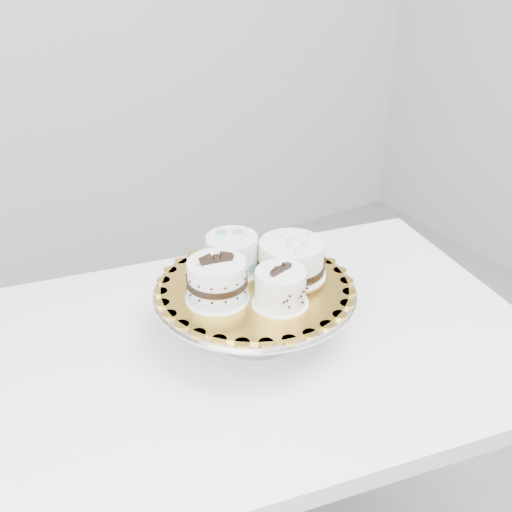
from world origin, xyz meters
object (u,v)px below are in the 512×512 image
cake_stand (255,302)px  cake_swirl (280,288)px  cake_banded (217,282)px  cake_dots (232,253)px  table (252,377)px  cake_ribbon (292,260)px  cake_board (255,287)px

cake_stand → cake_swirl: bearing=-85.3°
cake_stand → cake_banded: size_ratio=3.08×
cake_swirl → cake_dots: (-0.01, 0.15, 0.01)m
cake_dots → cake_banded: bearing=-139.5°
cake_stand → cake_dots: 0.10m
table → cake_stand: bearing=55.0°
cake_swirl → cake_banded: bearing=125.4°
cake_swirl → cake_stand: bearing=80.3°
cake_swirl → cake_ribbon: cake_swirl is taller
table → cake_ribbon: 0.25m
cake_swirl → cake_dots: size_ratio=0.91×
cake_banded → cake_dots: (0.07, 0.07, 0.00)m
cake_dots → cake_ribbon: (0.09, -0.07, -0.00)m
cake_stand → cake_banded: (-0.08, -0.00, 0.07)m
table → cake_dots: cake_dots is taller
cake_stand → cake_board: bearing=0.0°
table → cake_board: size_ratio=3.49×
cake_board → cake_ribbon: 0.09m
cake_board → cake_dots: size_ratio=2.89×
table → cake_banded: (-0.06, 0.02, 0.23)m
cake_board → cake_banded: 0.09m
table → cake_board: (0.02, 0.02, 0.20)m
cake_banded → cake_ribbon: cake_banded is taller
table → cake_stand: (0.02, 0.02, 0.16)m
cake_swirl → cake_banded: (-0.09, 0.07, 0.00)m
cake_swirl → cake_dots: bearing=80.8°
cake_banded → cake_dots: bearing=56.7°
cake_swirl → cake_ribbon: bearing=29.8°
cake_board → cake_dots: 0.08m
cake_stand → cake_banded: bearing=-178.4°
cake_stand → cake_banded: 0.11m
table → cake_swirl: 0.24m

